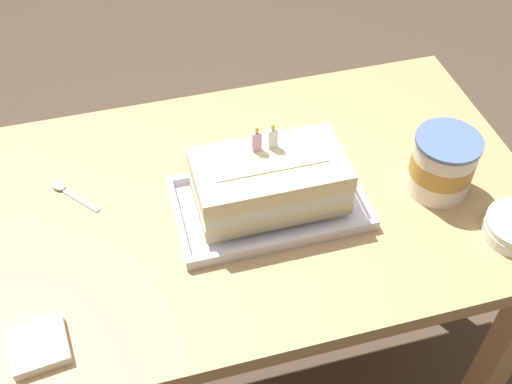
% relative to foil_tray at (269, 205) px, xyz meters
% --- Properties ---
extents(ground_plane, '(8.00, 8.00, 0.00)m').
position_rel_foil_tray_xyz_m(ground_plane, '(-0.04, 0.04, -0.77)').
color(ground_plane, '#4C3D2D').
extents(dining_table, '(1.15, 0.68, 0.77)m').
position_rel_foil_tray_xyz_m(dining_table, '(-0.04, 0.04, -0.13)').
color(dining_table, tan).
rests_on(dining_table, ground_plane).
extents(foil_tray, '(0.36, 0.22, 0.02)m').
position_rel_foil_tray_xyz_m(foil_tray, '(0.00, 0.00, 0.00)').
color(foil_tray, silver).
rests_on(foil_tray, dining_table).
extents(birthday_cake, '(0.28, 0.15, 0.15)m').
position_rel_foil_tray_xyz_m(birthday_cake, '(0.00, 0.00, 0.07)').
color(birthday_cake, beige).
rests_on(birthday_cake, foil_tray).
extents(ice_cream_tub, '(0.12, 0.12, 0.13)m').
position_rel_foil_tray_xyz_m(ice_cream_tub, '(0.33, -0.03, 0.06)').
color(ice_cream_tub, silver).
rests_on(ice_cream_tub, dining_table).
extents(serving_spoon_near_tray, '(0.09, 0.11, 0.01)m').
position_rel_foil_tray_xyz_m(serving_spoon_near_tray, '(-0.38, 0.14, -0.00)').
color(serving_spoon_near_tray, silver).
rests_on(serving_spoon_near_tray, dining_table).
extents(napkin_pile, '(0.10, 0.10, 0.02)m').
position_rel_foil_tray_xyz_m(napkin_pile, '(-0.43, -0.20, 0.00)').
color(napkin_pile, silver).
rests_on(napkin_pile, dining_table).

